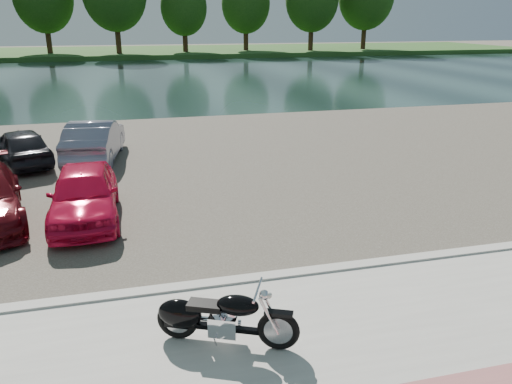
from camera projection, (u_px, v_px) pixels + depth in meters
ground at (288, 341)px, 8.26m from camera, size 200.00×200.00×0.00m
promenade at (309, 378)px, 7.32m from camera, size 60.00×6.00×0.10m
kerb at (258, 279)px, 10.06m from camera, size 60.00×0.30×0.14m
parking_lot at (197, 163)px, 18.32m from camera, size 60.00×18.00×0.04m
river at (153, 77)px, 44.86m from camera, size 120.00×40.00×0.00m
far_bank at (141, 52)px, 74.05m from camera, size 120.00×24.00×0.60m
motorcycle at (214, 317)px, 7.92m from camera, size 2.19×1.17×1.05m
car_4 at (84, 194)px, 12.91m from camera, size 1.76×4.22×1.43m
car_8 at (22, 147)px, 17.83m from camera, size 2.84×4.22×1.34m
car_9 at (95, 140)px, 18.42m from camera, size 2.15×4.73×1.50m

